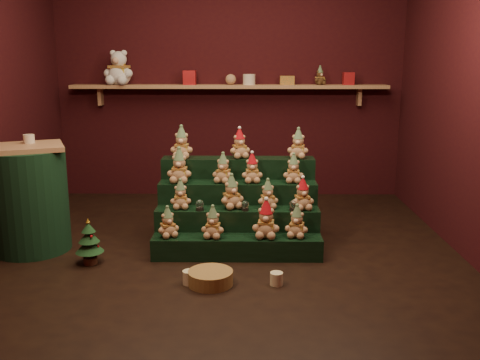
{
  "coord_description": "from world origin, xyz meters",
  "views": [
    {
      "loc": [
        0.2,
        -4.31,
        1.61
      ],
      "look_at": [
        0.14,
        0.25,
        0.57
      ],
      "focal_mm": 40.0,
      "sensor_mm": 36.0,
      "label": 1
    }
  ],
  "objects_px": {
    "riser_tier_front": "(237,247)",
    "mug_left": "(190,277)",
    "mini_christmas_tree": "(89,242)",
    "snow_globe_b": "(245,206)",
    "snow_globe_a": "(200,205)",
    "snow_globe_c": "(293,205)",
    "side_table": "(29,199)",
    "wicker_basket": "(211,278)",
    "white_bear": "(119,63)",
    "mug_right": "(276,279)",
    "brown_bear": "(320,76)"
  },
  "relations": [
    {
      "from": "snow_globe_c",
      "to": "wicker_basket",
      "type": "height_order",
      "value": "snow_globe_c"
    },
    {
      "from": "snow_globe_b",
      "to": "mini_christmas_tree",
      "type": "xyz_separation_m",
      "value": [
        -1.24,
        -0.31,
        -0.22
      ]
    },
    {
      "from": "snow_globe_c",
      "to": "mug_left",
      "type": "distance_m",
      "value": 1.12
    },
    {
      "from": "side_table",
      "to": "brown_bear",
      "type": "xyz_separation_m",
      "value": [
        2.67,
        1.79,
        0.97
      ]
    },
    {
      "from": "wicker_basket",
      "to": "white_bear",
      "type": "height_order",
      "value": "white_bear"
    },
    {
      "from": "mini_christmas_tree",
      "to": "mug_left",
      "type": "bearing_deg",
      "value": -24.68
    },
    {
      "from": "snow_globe_c",
      "to": "mini_christmas_tree",
      "type": "distance_m",
      "value": 1.69
    },
    {
      "from": "mini_christmas_tree",
      "to": "wicker_basket",
      "type": "bearing_deg",
      "value": -21.55
    },
    {
      "from": "side_table",
      "to": "snow_globe_c",
      "type": "bearing_deg",
      "value": -23.55
    },
    {
      "from": "mug_left",
      "to": "mug_right",
      "type": "xyz_separation_m",
      "value": [
        0.64,
        -0.01,
        -0.0
      ]
    },
    {
      "from": "wicker_basket",
      "to": "mini_christmas_tree",
      "type": "bearing_deg",
      "value": 158.45
    },
    {
      "from": "snow_globe_a",
      "to": "brown_bear",
      "type": "relative_size",
      "value": 0.46
    },
    {
      "from": "riser_tier_front",
      "to": "snow_globe_b",
      "type": "bearing_deg",
      "value": 67.53
    },
    {
      "from": "snow_globe_c",
      "to": "white_bear",
      "type": "distance_m",
      "value": 2.83
    },
    {
      "from": "snow_globe_b",
      "to": "side_table",
      "type": "relative_size",
      "value": 0.09
    },
    {
      "from": "snow_globe_b",
      "to": "riser_tier_front",
      "type": "bearing_deg",
      "value": -112.47
    },
    {
      "from": "snow_globe_b",
      "to": "mug_right",
      "type": "height_order",
      "value": "snow_globe_b"
    },
    {
      "from": "mug_right",
      "to": "side_table",
      "type": "bearing_deg",
      "value": 160.79
    },
    {
      "from": "brown_bear",
      "to": "snow_globe_a",
      "type": "bearing_deg",
      "value": -150.9
    },
    {
      "from": "mug_left",
      "to": "brown_bear",
      "type": "height_order",
      "value": "brown_bear"
    },
    {
      "from": "snow_globe_a",
      "to": "mug_left",
      "type": "relative_size",
      "value": 0.93
    },
    {
      "from": "riser_tier_front",
      "to": "snow_globe_b",
      "type": "xyz_separation_m",
      "value": [
        0.07,
        0.16,
        0.31
      ]
    },
    {
      "from": "snow_globe_b",
      "to": "wicker_basket",
      "type": "xyz_separation_m",
      "value": [
        -0.25,
        -0.7,
        -0.35
      ]
    },
    {
      "from": "snow_globe_b",
      "to": "brown_bear",
      "type": "bearing_deg",
      "value": 65.17
    },
    {
      "from": "mini_christmas_tree",
      "to": "snow_globe_b",
      "type": "bearing_deg",
      "value": 13.85
    },
    {
      "from": "snow_globe_b",
      "to": "snow_globe_c",
      "type": "xyz_separation_m",
      "value": [
        0.41,
        0.0,
        0.0
      ]
    },
    {
      "from": "white_bear",
      "to": "mug_right",
      "type": "bearing_deg",
      "value": -44.67
    },
    {
      "from": "riser_tier_front",
      "to": "mug_left",
      "type": "height_order",
      "value": "riser_tier_front"
    },
    {
      "from": "snow_globe_a",
      "to": "mug_left",
      "type": "bearing_deg",
      "value": -91.78
    },
    {
      "from": "mini_christmas_tree",
      "to": "side_table",
      "type": "bearing_deg",
      "value": 151.15
    },
    {
      "from": "riser_tier_front",
      "to": "wicker_basket",
      "type": "bearing_deg",
      "value": -108.8
    },
    {
      "from": "mini_christmas_tree",
      "to": "mug_left",
      "type": "relative_size",
      "value": 3.74
    },
    {
      "from": "side_table",
      "to": "brown_bear",
      "type": "height_order",
      "value": "brown_bear"
    },
    {
      "from": "snow_globe_a",
      "to": "mini_christmas_tree",
      "type": "xyz_separation_m",
      "value": [
        -0.86,
        -0.31,
        -0.22
      ]
    },
    {
      "from": "riser_tier_front",
      "to": "white_bear",
      "type": "relative_size",
      "value": 2.9
    },
    {
      "from": "riser_tier_front",
      "to": "wicker_basket",
      "type": "relative_size",
      "value": 4.25
    },
    {
      "from": "snow_globe_c",
      "to": "snow_globe_b",
      "type": "bearing_deg",
      "value": -180.0
    },
    {
      "from": "side_table",
      "to": "white_bear",
      "type": "xyz_separation_m",
      "value": [
        0.4,
        1.79,
        1.11
      ]
    },
    {
      "from": "snow_globe_c",
      "to": "mug_right",
      "type": "relative_size",
      "value": 0.98
    },
    {
      "from": "snow_globe_c",
      "to": "mini_christmas_tree",
      "type": "height_order",
      "value": "snow_globe_c"
    },
    {
      "from": "snow_globe_a",
      "to": "mug_right",
      "type": "distance_m",
      "value": 1.0
    },
    {
      "from": "riser_tier_front",
      "to": "snow_globe_a",
      "type": "distance_m",
      "value": 0.48
    },
    {
      "from": "side_table",
      "to": "wicker_basket",
      "type": "height_order",
      "value": "side_table"
    },
    {
      "from": "snow_globe_a",
      "to": "riser_tier_front",
      "type": "bearing_deg",
      "value": -26.83
    },
    {
      "from": "snow_globe_c",
      "to": "side_table",
      "type": "height_order",
      "value": "side_table"
    },
    {
      "from": "mug_left",
      "to": "wicker_basket",
      "type": "bearing_deg",
      "value": -2.52
    },
    {
      "from": "mug_left",
      "to": "brown_bear",
      "type": "xyz_separation_m",
      "value": [
        1.24,
        2.5,
        1.37
      ]
    },
    {
      "from": "snow_globe_a",
      "to": "mini_christmas_tree",
      "type": "distance_m",
      "value": 0.94
    },
    {
      "from": "snow_globe_a",
      "to": "mug_left",
      "type": "distance_m",
      "value": 0.78
    },
    {
      "from": "snow_globe_b",
      "to": "side_table",
      "type": "distance_m",
      "value": 1.83
    }
  ]
}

